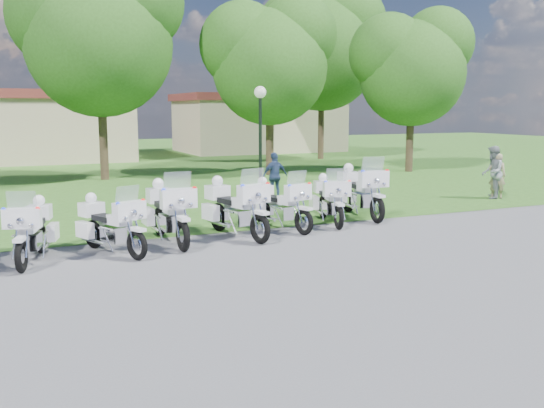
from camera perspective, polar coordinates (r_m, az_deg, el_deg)
name	(u,v)px	position (r m, az deg, el deg)	size (l,w,h in m)	color
ground	(329,254)	(12.88, 5.40, -4.71)	(100.00, 100.00, 0.00)	#5E5E63
grass_lawn	(112,159)	(38.50, -14.80, 4.12)	(100.00, 48.00, 0.01)	#35631F
motorcycle_1	(32,230)	(13.08, -21.63, -2.27)	(1.12, 2.20, 1.51)	black
motorcycle_2	(110,224)	(13.25, -15.00, -1.82)	(1.30, 2.09, 1.50)	black
motorcycle_3	(168,212)	(14.03, -9.74, -0.70)	(0.87, 2.54, 1.70)	black
motorcycle_4	(235,207)	(14.53, -3.53, -0.27)	(1.16, 2.50, 1.70)	black
motorcycle_5	(279,204)	(15.39, 0.69, 0.03)	(1.09, 2.28, 1.55)	black
motorcycle_6	(329,199)	(16.29, 5.42, 0.47)	(1.12, 2.25, 1.54)	black
motorcycle_7	(360,191)	(17.35, 8.28, 1.25)	(1.06, 2.63, 1.77)	black
lamp_post	(260,112)	(22.20, -1.11, 8.67)	(0.44, 0.44, 3.85)	black
tree_1	(97,29)	(27.32, -16.14, 15.50)	(7.16, 6.11, 9.55)	#38281C
tree_2	(268,56)	(28.15, -0.34, 13.74)	(6.12, 5.22, 8.16)	#38281C
tree_3	(411,63)	(30.41, 12.97, 12.79)	(5.89, 5.03, 7.86)	#38281C
tree_4	(321,44)	(37.54, 4.61, 14.77)	(7.79, 6.65, 10.38)	#38281C
building_west	(3,126)	(38.90, -23.97, 6.74)	(14.56, 8.32, 4.10)	#C3AF8D
building_east	(258,123)	(44.36, -1.29, 7.68)	(11.44, 7.28, 4.10)	#C3AF8D
bystander_a	(497,176)	(22.00, 20.43, 2.47)	(0.56, 0.37, 1.55)	tan
bystander_b	(492,173)	(21.91, 20.03, 2.80)	(0.87, 0.68, 1.79)	gray
bystander_c	(275,176)	(20.39, 0.27, 2.63)	(0.93, 0.39, 1.59)	navy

